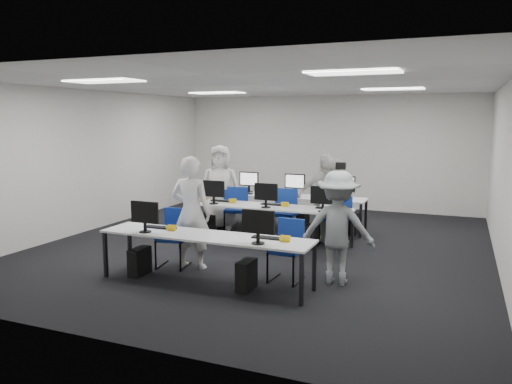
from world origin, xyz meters
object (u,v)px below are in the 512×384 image
at_px(chair_4, 332,228).
at_px(student_2, 220,187).
at_px(chair_0, 174,249).
at_px(chair_3, 283,223).
at_px(photographer, 338,228).
at_px(chair_7, 341,226).
at_px(desk_front, 205,238).
at_px(desk_mid, 269,209).
at_px(chair_1, 286,262).
at_px(student_1, 331,200).
at_px(chair_6, 287,221).
at_px(chair_5, 234,216).
at_px(chair_2, 236,219).
at_px(student_3, 324,197).
at_px(student_0, 191,213).

relative_size(chair_4, student_2, 0.51).
bearing_deg(student_2, chair_0, -96.92).
relative_size(chair_3, chair_4, 1.06).
distance_m(student_2, photographer, 4.14).
xyz_separation_m(chair_4, chair_7, (0.10, 0.28, -0.01)).
height_order(desk_front, desk_mid, same).
xyz_separation_m(chair_1, chair_7, (0.18, 2.82, 0.00)).
height_order(student_1, photographer, photographer).
bearing_deg(chair_6, chair_1, -87.30).
bearing_deg(chair_5, chair_6, -22.89).
relative_size(desk_mid, chair_4, 3.42).
bearing_deg(desk_mid, chair_2, 148.98).
xyz_separation_m(chair_3, student_2, (-1.57, 0.33, 0.60)).
distance_m(chair_5, student_3, 2.16).
bearing_deg(student_1, chair_6, 0.70).
relative_size(desk_mid, chair_5, 3.62).
distance_m(chair_4, chair_7, 0.30).
bearing_deg(chair_2, student_2, 140.02).
xyz_separation_m(chair_4, student_3, (-0.23, 0.19, 0.56)).
bearing_deg(chair_4, desk_front, -112.73).
bearing_deg(desk_mid, student_3, 38.81).
xyz_separation_m(desk_front, chair_2, (-0.97, 3.18, -0.38)).
bearing_deg(desk_mid, student_0, -106.38).
distance_m(chair_0, student_0, 0.69).
distance_m(chair_2, chair_5, 0.42).
bearing_deg(chair_6, student_1, -34.56).
xyz_separation_m(chair_1, student_2, (-2.48, 2.81, 0.63)).
bearing_deg(student_0, chair_6, -107.90).
bearing_deg(chair_1, chair_2, 130.75).
distance_m(chair_7, photographer, 2.74).
relative_size(chair_5, student_0, 0.49).
xyz_separation_m(student_0, student_1, (1.66, 2.52, -0.08)).
bearing_deg(chair_7, chair_1, -104.08).
bearing_deg(chair_3, desk_front, -96.55).
distance_m(desk_front, chair_1, 1.26).
distance_m(chair_3, student_0, 2.61).
relative_size(chair_3, student_1, 0.60).
bearing_deg(desk_mid, chair_1, -62.67).
xyz_separation_m(chair_0, chair_5, (-0.29, 2.97, -0.02)).
relative_size(desk_front, chair_5, 3.62).
bearing_deg(student_3, chair_7, 2.15).
relative_size(chair_1, chair_5, 1.03).
relative_size(chair_0, chair_2, 0.99).
xyz_separation_m(chair_3, student_0, (-0.70, -2.45, 0.59)).
distance_m(desk_front, student_2, 3.70).
bearing_deg(chair_1, chair_4, 91.35).
relative_size(desk_mid, chair_2, 3.38).
bearing_deg(student_2, student_1, -23.70).
bearing_deg(student_3, chair_0, -136.23).
distance_m(chair_6, student_1, 1.19).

